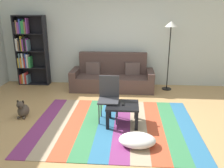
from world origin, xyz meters
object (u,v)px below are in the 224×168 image
object	(u,v)px
pouf	(137,140)
dog	(23,110)
tv_remote	(123,104)
folding_chair	(109,95)
coffee_table	(122,108)
standing_lamp	(171,33)
bookshelf	(28,50)
couch	(112,77)

from	to	relation	value
pouf	dog	world-z (taller)	dog
tv_remote	folding_chair	world-z (taller)	folding_chair
coffee_table	standing_lamp	xyz separation A→B (m)	(1.17, 2.20, 1.22)
standing_lamp	folding_chair	size ratio (longest dim) A/B	2.06
tv_remote	bookshelf	bearing A→B (deg)	138.42
standing_lamp	coffee_table	bearing A→B (deg)	-118.03
bookshelf	dog	bearing A→B (deg)	-71.39
dog	tv_remote	size ratio (longest dim) A/B	2.65
dog	folding_chair	bearing A→B (deg)	1.02
couch	folding_chair	bearing A→B (deg)	-87.84
couch	standing_lamp	world-z (taller)	standing_lamp
couch	dog	bearing A→B (deg)	-131.19
coffee_table	pouf	size ratio (longest dim) A/B	1.01
dog	standing_lamp	bearing A→B (deg)	32.11
folding_chair	standing_lamp	bearing A→B (deg)	112.56
coffee_table	standing_lamp	world-z (taller)	standing_lamp
dog	tv_remote	bearing A→B (deg)	-3.95
pouf	coffee_table	bearing A→B (deg)	109.55
couch	pouf	world-z (taller)	couch
coffee_table	dog	distance (m)	2.09
dog	folding_chair	world-z (taller)	folding_chair
bookshelf	standing_lamp	xyz separation A→B (m)	(4.01, -0.21, 0.53)
couch	bookshelf	size ratio (longest dim) A/B	1.13
bookshelf	tv_remote	bearing A→B (deg)	-40.14
bookshelf	dog	size ratio (longest dim) A/B	5.03
pouf	couch	bearing A→B (deg)	102.19
tv_remote	couch	bearing A→B (deg)	98.26
standing_lamp	pouf	bearing A→B (deg)	-106.89
couch	dog	xyz separation A→B (m)	(-1.72, -1.97, -0.18)
standing_lamp	tv_remote	bearing A→B (deg)	-118.09
couch	dog	world-z (taller)	couch
couch	coffee_table	bearing A→B (deg)	-80.56
couch	folding_chair	size ratio (longest dim) A/B	2.51
bookshelf	folding_chair	xyz separation A→B (m)	(2.56, -2.22, -0.49)
bookshelf	couch	bearing A→B (deg)	-6.53
couch	standing_lamp	xyz separation A→B (m)	(1.53, 0.07, 1.21)
bookshelf	coffee_table	bearing A→B (deg)	-40.42
bookshelf	tv_remote	world-z (taller)	bookshelf
dog	standing_lamp	distance (m)	4.08
pouf	tv_remote	size ratio (longest dim) A/B	4.06
coffee_table	pouf	distance (m)	0.84
couch	dog	size ratio (longest dim) A/B	5.69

